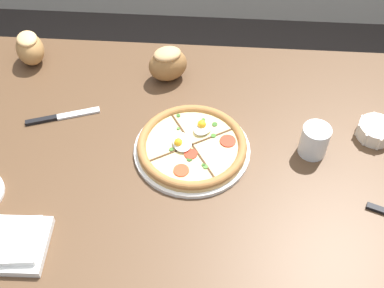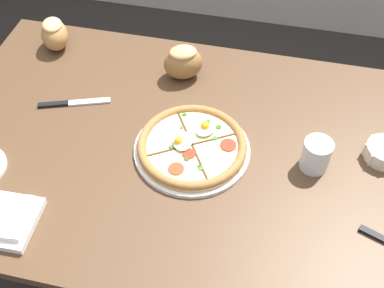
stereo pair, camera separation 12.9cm
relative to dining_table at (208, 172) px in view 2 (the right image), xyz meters
name	(u,v)px [view 2 (the right image)]	position (x,y,z in m)	size (l,w,h in m)	color
ground_plane	(204,277)	(0.00, 0.00, -0.68)	(12.00, 12.00, 0.00)	#2D2826
dining_table	(208,172)	(0.00, 0.00, 0.00)	(1.55, 0.91, 0.77)	#513823
pizza	(192,146)	(-0.05, -0.01, 0.11)	(0.32, 0.32, 0.05)	white
ramekin_bowl	(384,152)	(0.46, 0.08, 0.12)	(0.11, 0.11, 0.04)	silver
napkin_folded	(0,218)	(-0.45, -0.33, 0.11)	(0.18, 0.15, 0.04)	white
bread_piece_near	(54,34)	(-0.59, 0.33, 0.15)	(0.13, 0.14, 0.10)	#B27F47
bread_piece_mid	(183,62)	(-0.14, 0.28, 0.15)	(0.15, 0.13, 0.11)	olive
knife_main	(73,103)	(-0.43, 0.09, 0.10)	(0.21, 0.09, 0.01)	silver
water_glass	(316,156)	(0.28, 0.01, 0.13)	(0.08, 0.08, 0.09)	white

